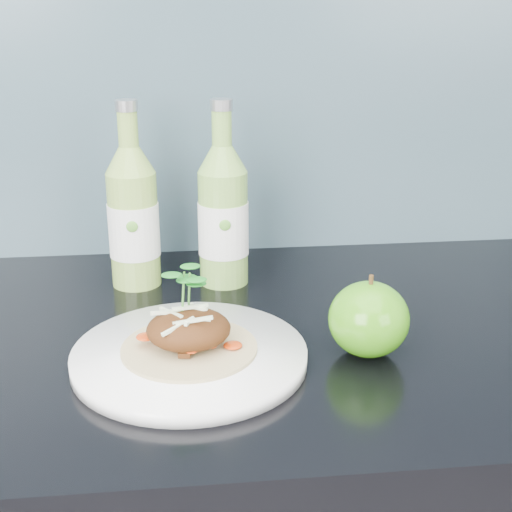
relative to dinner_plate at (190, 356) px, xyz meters
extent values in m
cube|color=#6E98AC|center=(0.05, 0.38, 0.34)|extent=(4.00, 0.02, 0.70)
cylinder|color=white|center=(0.00, 0.00, 0.00)|extent=(0.30, 0.30, 0.02)
cylinder|color=tan|center=(0.00, 0.00, 0.01)|extent=(0.15, 0.15, 0.00)
ellipsoid|color=#512A0F|center=(0.00, 0.00, 0.03)|extent=(0.09, 0.08, 0.04)
ellipsoid|color=#2D7E0D|center=(0.20, 0.00, 0.03)|extent=(0.10, 0.10, 0.08)
cylinder|color=#472D14|center=(0.20, 0.00, 0.08)|extent=(0.01, 0.00, 0.01)
cylinder|color=#87B049|center=(-0.07, 0.24, 0.07)|extent=(0.08, 0.08, 0.16)
cone|color=#87B049|center=(-0.07, 0.24, 0.17)|extent=(0.07, 0.07, 0.04)
cylinder|color=#87B049|center=(-0.07, 0.24, 0.21)|extent=(0.03, 0.03, 0.05)
cylinder|color=silver|center=(-0.07, 0.24, 0.24)|extent=(0.03, 0.03, 0.01)
cylinder|color=white|center=(-0.07, 0.24, 0.07)|extent=(0.08, 0.08, 0.07)
ellipsoid|color=#59A533|center=(-0.07, 0.20, 0.09)|extent=(0.02, 0.00, 0.02)
cylinder|color=#7BAF48|center=(0.05, 0.23, 0.07)|extent=(0.09, 0.09, 0.16)
cone|color=#7BAF48|center=(0.05, 0.23, 0.17)|extent=(0.07, 0.07, 0.04)
cylinder|color=#7BAF48|center=(0.05, 0.23, 0.21)|extent=(0.03, 0.03, 0.05)
cylinder|color=silver|center=(0.05, 0.23, 0.24)|extent=(0.03, 0.03, 0.01)
cylinder|color=white|center=(0.05, 0.23, 0.07)|extent=(0.09, 0.09, 0.07)
ellipsoid|color=#59A533|center=(0.05, 0.20, 0.09)|extent=(0.02, 0.00, 0.02)
camera|label=1|loc=(0.00, -0.70, 0.37)|focal=50.00mm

